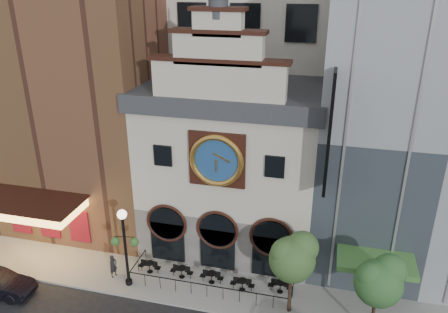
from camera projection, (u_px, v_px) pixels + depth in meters
ground at (202, 311)px, 26.87m from camera, size 120.00×120.00×0.00m
sidewalk at (212, 284)px, 29.08m from camera, size 44.00×5.00×0.15m
clock_building at (231, 163)px, 31.28m from camera, size 12.60×8.78×18.65m
theater_building at (75, 66)px, 33.82m from camera, size 14.00×15.60×25.00m
retail_building at (429, 122)px, 28.96m from camera, size 14.00×14.40×20.00m
cafe_railing at (212, 278)px, 28.88m from camera, size 10.60×2.60×0.90m
bistro_0 at (150, 266)px, 30.01m from camera, size 1.58×0.68×0.90m
bistro_1 at (182, 271)px, 29.50m from camera, size 1.58×0.68×0.90m
bistro_2 at (212, 277)px, 28.98m from camera, size 1.58×0.68×0.90m
bistro_3 at (242, 284)px, 28.29m from camera, size 1.58×0.68×0.90m
bistro_4 at (280, 286)px, 28.11m from camera, size 1.58×0.68×0.90m
pedestrian at (113, 266)px, 29.48m from camera, size 0.60×0.70×1.64m
lamppost at (125, 240)px, 27.70m from camera, size 1.77×0.80×5.61m
tree_left at (293, 256)px, 25.21m from camera, size 2.83×2.72×5.44m
tree_right at (380, 280)px, 23.47m from camera, size 2.73×2.63×5.26m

